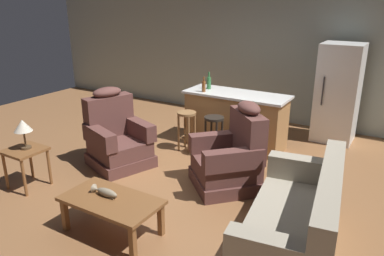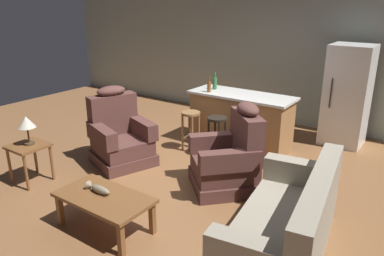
% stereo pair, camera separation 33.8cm
% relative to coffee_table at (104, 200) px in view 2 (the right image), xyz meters
% --- Properties ---
extents(ground_plane, '(12.00, 12.00, 0.00)m').
position_rel_coffee_table_xyz_m(ground_plane, '(0.04, 1.76, -0.36)').
color(ground_plane, brown).
extents(back_wall, '(12.00, 0.05, 2.60)m').
position_rel_coffee_table_xyz_m(back_wall, '(0.04, 4.88, 0.94)').
color(back_wall, '#939E93').
rests_on(back_wall, ground_plane).
extents(coffee_table, '(1.10, 0.60, 0.42)m').
position_rel_coffee_table_xyz_m(coffee_table, '(0.00, 0.00, 0.00)').
color(coffee_table, brown).
rests_on(coffee_table, ground_plane).
extents(fish_figurine, '(0.34, 0.10, 0.10)m').
position_rel_coffee_table_xyz_m(fish_figurine, '(-0.11, 0.02, 0.10)').
color(fish_figurine, '#4C3823').
rests_on(fish_figurine, coffee_table).
extents(couch, '(1.10, 2.00, 0.94)m').
position_rel_coffee_table_xyz_m(couch, '(1.85, 0.71, -0.02)').
color(couch, '#9E937F').
rests_on(couch, ground_plane).
extents(recliner_near_lamp, '(1.08, 1.08, 1.20)m').
position_rel_coffee_table_xyz_m(recliner_near_lamp, '(-1.20, 1.43, 0.06)').
color(recliner_near_lamp, brown).
rests_on(recliner_near_lamp, ground_plane).
extents(recliner_near_island, '(1.19, 1.19, 1.20)m').
position_rel_coffee_table_xyz_m(recliner_near_island, '(0.65, 1.67, 0.06)').
color(recliner_near_island, brown).
rests_on(recliner_near_island, ground_plane).
extents(end_table, '(0.48, 0.48, 0.56)m').
position_rel_coffee_table_xyz_m(end_table, '(-1.74, 0.21, 0.10)').
color(end_table, brown).
rests_on(end_table, ground_plane).
extents(table_lamp, '(0.24, 0.24, 0.41)m').
position_rel_coffee_table_xyz_m(table_lamp, '(-1.74, 0.23, 0.50)').
color(table_lamp, '#4C3823').
rests_on(table_lamp, end_table).
extents(kitchen_island, '(1.80, 0.70, 0.95)m').
position_rel_coffee_table_xyz_m(kitchen_island, '(0.04, 3.11, 0.11)').
color(kitchen_island, '#9E7042').
rests_on(kitchen_island, ground_plane).
extents(bar_stool_left, '(0.32, 0.32, 0.68)m').
position_rel_coffee_table_xyz_m(bar_stool_left, '(-0.57, 2.48, 0.11)').
color(bar_stool_left, olive).
rests_on(bar_stool_left, ground_plane).
extents(bar_stool_middle, '(0.32, 0.32, 0.68)m').
position_rel_coffee_table_xyz_m(bar_stool_middle, '(-0.05, 2.48, 0.11)').
color(bar_stool_middle, black).
rests_on(bar_stool_middle, ground_plane).
extents(bar_stool_right, '(0.32, 0.32, 0.68)m').
position_rel_coffee_table_xyz_m(bar_stool_right, '(0.47, 2.48, 0.11)').
color(bar_stool_right, olive).
rests_on(bar_stool_right, ground_plane).
extents(refrigerator, '(0.70, 0.69, 1.76)m').
position_rel_coffee_table_xyz_m(refrigerator, '(1.47, 4.31, 0.52)').
color(refrigerator, white).
rests_on(refrigerator, ground_plane).
extents(bottle_tall_green, '(0.08, 0.08, 0.30)m').
position_rel_coffee_table_xyz_m(bottle_tall_green, '(-0.52, 3.15, 0.70)').
color(bottle_tall_green, '#2D6B38').
rests_on(bottle_tall_green, kitchen_island).
extents(bottle_short_amber, '(0.06, 0.06, 0.26)m').
position_rel_coffee_table_xyz_m(bottle_short_amber, '(-0.49, 2.91, 0.69)').
color(bottle_short_amber, brown).
rests_on(bottle_short_amber, kitchen_island).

